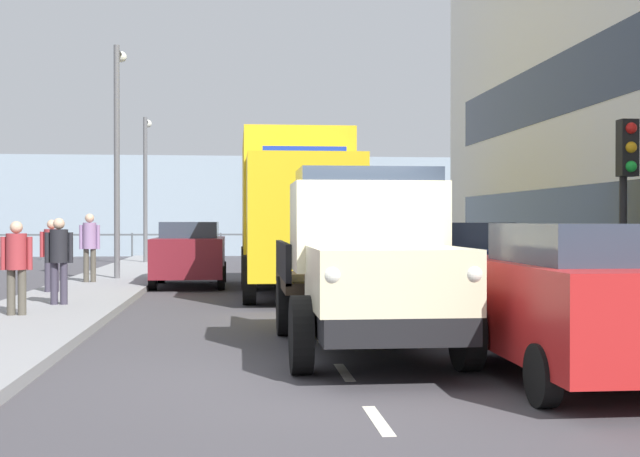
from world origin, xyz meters
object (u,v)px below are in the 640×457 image
object	(u,v)px
lorry_cargo_yellow	(295,207)
lamp_post_far	(146,174)
car_maroon_oppositeside_0	(190,253)
car_navy_kerbside_1	(452,270)
pedestrian_couple_a	(52,250)
car_red_kerbside_near	(581,299)
pedestrian_in_dark_coat	(59,254)
pedestrian_couple_b	(90,242)
pedestrian_by_lamp	(16,260)
traffic_light_near	(626,175)
truck_vintage_cream	(367,264)
lamp_post_promenade	(118,140)

from	to	relation	value
lorry_cargo_yellow	lamp_post_far	bearing A→B (deg)	-68.74
car_maroon_oppositeside_0	lorry_cargo_yellow	bearing A→B (deg)	139.45
car_navy_kerbside_1	pedestrian_couple_a	size ratio (longest dim) A/B	2.58
car_red_kerbside_near	pedestrian_in_dark_coat	size ratio (longest dim) A/B	2.36
pedestrian_couple_b	car_maroon_oppositeside_0	bearing A→B (deg)	-173.30
car_navy_kerbside_1	pedestrian_by_lamp	bearing A→B (deg)	-2.55
car_navy_kerbside_1	car_maroon_oppositeside_0	distance (m)	9.67
pedestrian_in_dark_coat	car_navy_kerbside_1	bearing A→B (deg)	163.60
lorry_cargo_yellow	traffic_light_near	xyz separation A→B (m)	(-4.74, 7.56, 0.40)
truck_vintage_cream	lamp_post_promenade	size ratio (longest dim) A/B	0.87
car_navy_kerbside_1	pedestrian_by_lamp	distance (m)	7.46
pedestrian_by_lamp	pedestrian_couple_a	size ratio (longest dim) A/B	0.98
pedestrian_by_lamp	lorry_cargo_yellow	bearing A→B (deg)	-132.08
pedestrian_by_lamp	pedestrian_couple_b	size ratio (longest dim) A/B	0.89
lorry_cargo_yellow	traffic_light_near	bearing A→B (deg)	122.11
pedestrian_in_dark_coat	lamp_post_far	world-z (taller)	lamp_post_far
pedestrian_in_dark_coat	lamp_post_promenade	distance (m)	8.00
traffic_light_near	lamp_post_far	xyz separation A→B (m)	(9.70, -20.30, 1.09)
truck_vintage_cream	lamp_post_promenade	bearing A→B (deg)	-68.80
pedestrian_by_lamp	truck_vintage_cream	bearing A→B (deg)	145.23
truck_vintage_cream	pedestrian_couple_a	bearing A→B (deg)	-55.26
truck_vintage_cream	lamp_post_far	distance (m)	22.92
car_maroon_oppositeside_0	car_navy_kerbside_1	bearing A→B (deg)	121.08
car_navy_kerbside_1	pedestrian_couple_a	bearing A→B (deg)	-32.42
pedestrian_in_dark_coat	lamp_post_far	xyz separation A→B (m)	(0.17, -16.65, 2.45)
lamp_post_far	pedestrian_couple_b	bearing A→B (deg)	88.51
car_red_kerbside_near	traffic_light_near	xyz separation A→B (m)	(-2.41, -3.91, 1.58)
pedestrian_couple_b	lamp_post_far	distance (m)	11.03
traffic_light_near	pedestrian_couple_b	bearing A→B (deg)	-43.69
car_maroon_oppositeside_0	lamp_post_far	distance (m)	11.04
pedestrian_couple_b	lamp_post_promenade	bearing A→B (deg)	-107.75
car_navy_kerbside_1	car_maroon_oppositeside_0	bearing A→B (deg)	-58.92
traffic_light_near	pedestrian_couple_a	bearing A→B (deg)	-32.50
truck_vintage_cream	lamp_post_promenade	world-z (taller)	lamp_post_promenade
truck_vintage_cream	pedestrian_in_dark_coat	world-z (taller)	truck_vintage_cream
car_red_kerbside_near	car_maroon_oppositeside_0	distance (m)	14.63
lamp_post_promenade	lamp_post_far	distance (m)	9.21
lorry_cargo_yellow	lamp_post_promenade	xyz separation A→B (m)	(4.74, -3.55, 1.94)
pedestrian_by_lamp	pedestrian_couple_b	distance (m)	7.65
car_navy_kerbside_1	lamp_post_far	distance (m)	20.29
car_maroon_oppositeside_0	lamp_post_promenade	distance (m)	3.96
lorry_cargo_yellow	car_maroon_oppositeside_0	distance (m)	3.70
car_red_kerbside_near	traffic_light_near	bearing A→B (deg)	-121.67
car_red_kerbside_near	lamp_post_far	bearing A→B (deg)	-73.25
car_red_kerbside_near	pedestrian_couple_a	size ratio (longest dim) A/B	2.40
pedestrian_by_lamp	pedestrian_couple_b	world-z (taller)	pedestrian_couple_b
truck_vintage_cream	pedestrian_in_dark_coat	distance (m)	7.51
pedestrian_couple_a	lorry_cargo_yellow	bearing A→B (deg)	-169.81
lorry_cargo_yellow	pedestrian_couple_a	world-z (taller)	lorry_cargo_yellow
pedestrian_couple_a	pedestrian_couple_b	size ratio (longest dim) A/B	0.91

